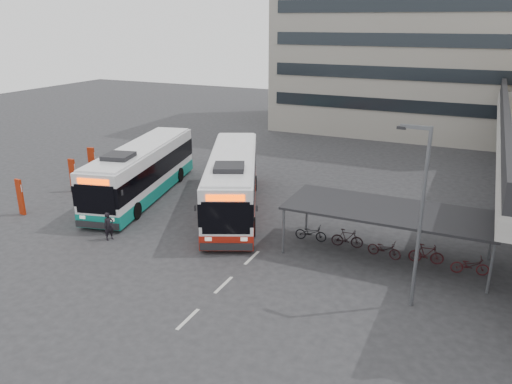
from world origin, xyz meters
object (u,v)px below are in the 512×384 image
at_px(lamp_post, 419,208).
at_px(bus_teal, 142,171).
at_px(bus_main, 233,182).
at_px(pedestrian, 109,226).

bearing_deg(lamp_post, bus_teal, 165.21).
bearing_deg(lamp_post, bus_main, 154.71).
distance_m(bus_main, pedestrian, 8.04).
bearing_deg(pedestrian, lamp_post, -67.17).
xyz_separation_m(bus_teal, lamp_post, (18.49, -6.56, 2.60)).
bearing_deg(bus_teal, pedestrian, -81.06).
relative_size(bus_main, bus_teal, 1.00).
xyz_separation_m(bus_main, pedestrian, (-3.98, -6.91, -1.00)).
bearing_deg(bus_main, bus_teal, 158.11).
relative_size(bus_teal, pedestrian, 8.30).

